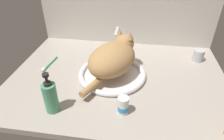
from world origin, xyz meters
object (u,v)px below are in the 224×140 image
Objects in this scene: sink_basin at (112,74)px; pill_bottle at (123,106)px; faucet at (117,45)px; soap_pump_bottle at (51,97)px; toothbrush at (50,64)px; metal_jar at (198,55)px; cat at (114,57)px.

pill_bottle reaches higher than sink_basin.
faucet is 0.99× the size of soap_pump_bottle.
sink_basin is 2.14× the size of toothbrush.
sink_basin is at bearing -153.71° from metal_jar.
soap_pump_bottle is at bearing -143.18° from metal_jar.
soap_pump_bottle is (-68.91, -51.59, 3.69)cm from metal_jar.
toothbrush is (-45.59, 30.81, -3.15)cm from pill_bottle.
soap_pump_bottle reaches higher than metal_jar.
sink_basin is 0.88× the size of cat.
cat is at bearing 106.02° from pill_bottle.
sink_basin is 9.61cm from cat.
soap_pump_bottle is at bearing -64.46° from toothbrush.
faucet is at bearing 100.11° from pill_bottle.
faucet is 2.67× the size of metal_jar.
toothbrush is (-37.17, 5.71, -0.57)cm from sink_basin.
cat is 52.46cm from metal_jar.
toothbrush is (-37.92, 4.09, -10.02)cm from cat.
metal_jar is 0.86× the size of pill_bottle.
cat is 2.15× the size of soap_pump_bottle.
faucet reaches higher than pill_bottle.
faucet reaches higher than toothbrush.
toothbrush is at bearing -168.10° from metal_jar.
faucet is at bearing -178.21° from metal_jar.
metal_jar is 86.17cm from soap_pump_bottle.
soap_pump_bottle is 1.13× the size of toothbrush.
toothbrush is at bearing 171.26° from sink_basin.
soap_pump_bottle is (-21.83, -29.58, -3.45)cm from cat.
sink_basin is 1.89× the size of soap_pump_bottle.
metal_jar is 62.67cm from pill_bottle.
sink_basin is 37.61cm from toothbrush.
metal_jar is at bearing 51.03° from pill_bottle.
soap_pump_bottle is (-21.08, -50.10, -0.26)cm from faucet.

